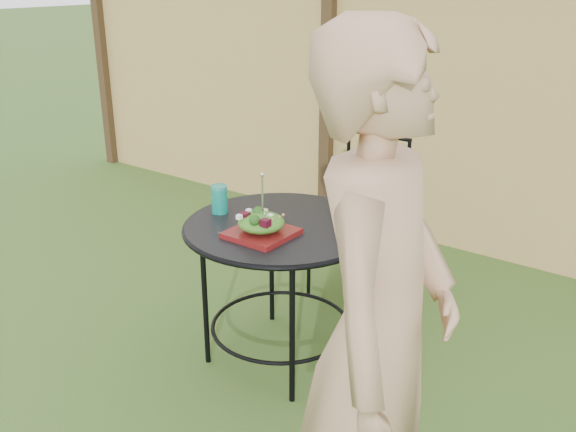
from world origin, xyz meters
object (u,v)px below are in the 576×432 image
object	(u,v)px
diner	(378,340)
patio_table	(281,251)
patio_chair	(362,213)
salad_plate	(261,233)

from	to	relation	value
diner	patio_table	bearing A→B (deg)	36.65
patio_chair	salad_plate	size ratio (longest dim) A/B	3.52
patio_chair	salad_plate	bearing A→B (deg)	-86.00
diner	patio_chair	bearing A→B (deg)	18.41
patio_chair	diner	world-z (taller)	diner
patio_table	diner	world-z (taller)	diner
patio_table	diner	size ratio (longest dim) A/B	0.53
salad_plate	patio_chair	bearing A→B (deg)	94.00
patio_table	diner	bearing A→B (deg)	-40.47
patio_table	diner	distance (m)	1.32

